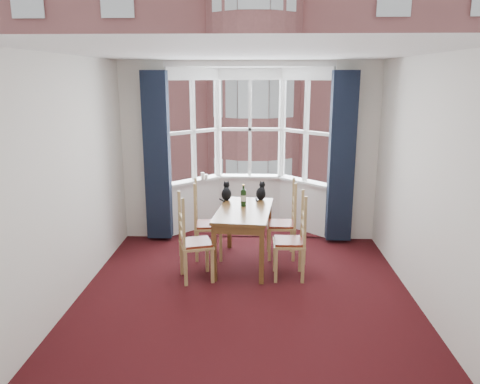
{
  "coord_description": "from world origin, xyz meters",
  "views": [
    {
      "loc": [
        0.12,
        -5.04,
        2.57
      ],
      "look_at": [
        -0.1,
        1.05,
        1.05
      ],
      "focal_mm": 35.0,
      "sensor_mm": 36.0,
      "label": 1
    }
  ],
  "objects_px": {
    "chair_right_near": "(296,243)",
    "candle_short": "(206,177)",
    "chair_left_far": "(202,226)",
    "wine_bottle": "(243,197)",
    "chair_left_near": "(189,245)",
    "candle_tall": "(203,176)",
    "cat_right": "(261,193)",
    "cat_left": "(226,193)",
    "dining_table": "(244,217)",
    "chair_right_far": "(287,225)"
  },
  "relations": [
    {
      "from": "cat_right",
      "to": "wine_bottle",
      "type": "height_order",
      "value": "wine_bottle"
    },
    {
      "from": "chair_left_near",
      "to": "chair_right_near",
      "type": "distance_m",
      "value": 1.37
    },
    {
      "from": "chair_left_near",
      "to": "candle_short",
      "type": "height_order",
      "value": "candle_short"
    },
    {
      "from": "chair_left_far",
      "to": "candle_tall",
      "type": "height_order",
      "value": "candle_tall"
    },
    {
      "from": "chair_right_far",
      "to": "candle_short",
      "type": "distance_m",
      "value": 1.84
    },
    {
      "from": "chair_left_near",
      "to": "chair_right_near",
      "type": "relative_size",
      "value": 1.0
    },
    {
      "from": "chair_left_near",
      "to": "chair_left_far",
      "type": "height_order",
      "value": "same"
    },
    {
      "from": "cat_right",
      "to": "wine_bottle",
      "type": "relative_size",
      "value": 0.9
    },
    {
      "from": "chair_right_near",
      "to": "cat_right",
      "type": "bearing_deg",
      "value": 115.27
    },
    {
      "from": "candle_tall",
      "to": "chair_left_near",
      "type": "bearing_deg",
      "value": -88.58
    },
    {
      "from": "chair_right_near",
      "to": "cat_right",
      "type": "height_order",
      "value": "cat_right"
    },
    {
      "from": "chair_right_near",
      "to": "candle_tall",
      "type": "distance_m",
      "value": 2.43
    },
    {
      "from": "chair_left_far",
      "to": "wine_bottle",
      "type": "height_order",
      "value": "wine_bottle"
    },
    {
      "from": "chair_left_far",
      "to": "wine_bottle",
      "type": "bearing_deg",
      "value": -6.51
    },
    {
      "from": "chair_right_far",
      "to": "candle_short",
      "type": "bearing_deg",
      "value": 136.61
    },
    {
      "from": "chair_right_far",
      "to": "candle_tall",
      "type": "relative_size",
      "value": 7.36
    },
    {
      "from": "cat_right",
      "to": "dining_table",
      "type": "bearing_deg",
      "value": -113.66
    },
    {
      "from": "dining_table",
      "to": "candle_short",
      "type": "height_order",
      "value": "candle_short"
    },
    {
      "from": "chair_right_near",
      "to": "candle_short",
      "type": "distance_m",
      "value": 2.42
    },
    {
      "from": "chair_right_near",
      "to": "candle_tall",
      "type": "height_order",
      "value": "candle_tall"
    },
    {
      "from": "candle_tall",
      "to": "cat_right",
      "type": "bearing_deg",
      "value": -45.14
    },
    {
      "from": "chair_right_far",
      "to": "wine_bottle",
      "type": "height_order",
      "value": "wine_bottle"
    },
    {
      "from": "chair_left_far",
      "to": "wine_bottle",
      "type": "distance_m",
      "value": 0.75
    },
    {
      "from": "chair_left_far",
      "to": "cat_right",
      "type": "height_order",
      "value": "cat_right"
    },
    {
      "from": "chair_left_near",
      "to": "candle_tall",
      "type": "xyz_separation_m",
      "value": [
        -0.05,
        2.04,
        0.46
      ]
    },
    {
      "from": "candle_tall",
      "to": "wine_bottle",
      "type": "bearing_deg",
      "value": -61.55
    },
    {
      "from": "wine_bottle",
      "to": "candle_tall",
      "type": "height_order",
      "value": "wine_bottle"
    },
    {
      "from": "chair_left_far",
      "to": "candle_short",
      "type": "height_order",
      "value": "candle_short"
    },
    {
      "from": "chair_left_near",
      "to": "chair_right_near",
      "type": "height_order",
      "value": "same"
    },
    {
      "from": "dining_table",
      "to": "chair_left_far",
      "type": "xyz_separation_m",
      "value": [
        -0.61,
        0.24,
        -0.21
      ]
    },
    {
      "from": "chair_left_far",
      "to": "candle_tall",
      "type": "relative_size",
      "value": 7.36
    },
    {
      "from": "chair_left_near",
      "to": "chair_right_near",
      "type": "bearing_deg",
      "value": 4.97
    },
    {
      "from": "chair_right_near",
      "to": "cat_right",
      "type": "xyz_separation_m",
      "value": [
        -0.45,
        0.95,
        0.43
      ]
    },
    {
      "from": "dining_table",
      "to": "chair_right_near",
      "type": "xyz_separation_m",
      "value": [
        0.68,
        -0.42,
        -0.21
      ]
    },
    {
      "from": "chair_left_far",
      "to": "cat_right",
      "type": "bearing_deg",
      "value": 19.09
    },
    {
      "from": "dining_table",
      "to": "cat_left",
      "type": "height_order",
      "value": "cat_left"
    },
    {
      "from": "cat_right",
      "to": "candle_tall",
      "type": "xyz_separation_m",
      "value": [
        -0.97,
        0.97,
        0.03
      ]
    },
    {
      "from": "chair_left_near",
      "to": "cat_right",
      "type": "height_order",
      "value": "cat_right"
    },
    {
      "from": "chair_left_near",
      "to": "chair_right_near",
      "type": "xyz_separation_m",
      "value": [
        1.37,
        0.12,
        0.0
      ]
    },
    {
      "from": "chair_right_near",
      "to": "candle_short",
      "type": "xyz_separation_m",
      "value": [
        -1.36,
        1.95,
        0.44
      ]
    },
    {
      "from": "wine_bottle",
      "to": "candle_short",
      "type": "bearing_deg",
      "value": 116.06
    },
    {
      "from": "cat_right",
      "to": "candle_tall",
      "type": "height_order",
      "value": "cat_right"
    },
    {
      "from": "candle_short",
      "to": "chair_left_near",
      "type": "bearing_deg",
      "value": -90.13
    },
    {
      "from": "dining_table",
      "to": "candle_tall",
      "type": "relative_size",
      "value": 11.04
    },
    {
      "from": "cat_left",
      "to": "chair_right_near",
      "type": "bearing_deg",
      "value": -43.41
    },
    {
      "from": "chair_left_near",
      "to": "candle_tall",
      "type": "relative_size",
      "value": 7.36
    },
    {
      "from": "chair_right_far",
      "to": "candle_tall",
      "type": "height_order",
      "value": "candle_tall"
    },
    {
      "from": "candle_tall",
      "to": "dining_table",
      "type": "bearing_deg",
      "value": -63.96
    },
    {
      "from": "cat_right",
      "to": "cat_left",
      "type": "bearing_deg",
      "value": -174.68
    },
    {
      "from": "cat_left",
      "to": "cat_right",
      "type": "bearing_deg",
      "value": 5.32
    }
  ]
}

